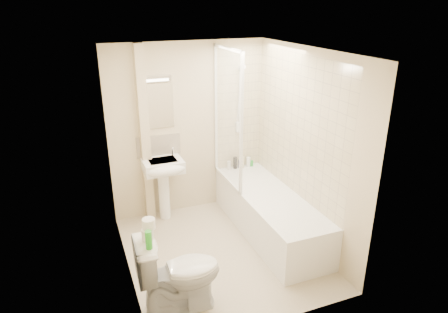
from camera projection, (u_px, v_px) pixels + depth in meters
name	position (u px, v px, depth m)	size (l,w,h in m)	color
floor	(221.00, 252.00, 4.89)	(2.50, 2.50, 0.00)	beige
wall_back	(189.00, 130.00, 5.54)	(2.20, 0.02, 2.40)	beige
wall_left	(121.00, 176.00, 4.08)	(0.02, 2.50, 2.40)	beige
wall_right	(306.00, 149.00, 4.83)	(0.02, 2.50, 2.40)	beige
ceiling	(221.00, 51.00, 4.02)	(2.20, 2.50, 0.02)	white
tile_back	(239.00, 109.00, 5.70)	(0.70, 0.01, 1.75)	beige
tile_right	(297.00, 127.00, 4.92)	(0.01, 2.10, 1.75)	beige
pipe_boxing	(145.00, 136.00, 5.27)	(0.12, 0.12, 2.40)	beige
splashback	(159.00, 145.00, 5.44)	(0.60, 0.01, 0.30)	beige
mirror	(156.00, 106.00, 5.24)	(0.46, 0.01, 0.60)	white
strip_light	(155.00, 78.00, 5.08)	(0.42, 0.07, 0.07)	silver
bathtub	(269.00, 213.00, 5.22)	(0.70, 2.10, 0.55)	white
shower_screen	(227.00, 118.00, 5.19)	(0.04, 0.92, 1.80)	white
shower_fixture	(240.00, 102.00, 5.62)	(0.10, 0.16, 0.99)	white
pedestal_sink	(164.00, 173.00, 5.36)	(0.52, 0.48, 1.01)	white
bottle_white_a	(229.00, 165.00, 5.87)	(0.05, 0.05, 0.13)	silver
bottle_black_b	(235.00, 163.00, 5.89)	(0.06, 0.06, 0.18)	black
bottle_blue	(240.00, 164.00, 5.93)	(0.05, 0.05, 0.12)	#12184F
bottle_cream	(242.00, 162.00, 5.93)	(0.07, 0.07, 0.17)	beige
bottle_white_b	(248.00, 162.00, 5.97)	(0.06, 0.06, 0.15)	white
bottle_green	(251.00, 163.00, 6.00)	(0.06, 0.06, 0.08)	green
toilet	(179.00, 273.00, 3.87)	(0.83, 0.50, 0.82)	white
toilet_roll_lower	(147.00, 234.00, 3.66)	(0.11, 0.11, 0.11)	white
toilet_roll_upper	(149.00, 224.00, 3.64)	(0.12, 0.12, 0.10)	white
green_bottle	(149.00, 240.00, 3.51)	(0.06, 0.06, 0.18)	green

